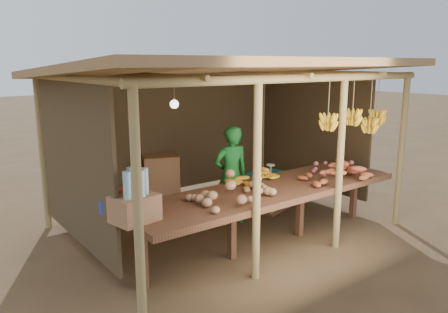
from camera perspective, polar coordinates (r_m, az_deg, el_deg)
ground at (r=6.58m, az=0.00°, el=-8.98°), size 60.00×60.00×0.00m
stall_structure at (r=6.25m, az=0.10°, el=8.05°), size 4.70×3.50×2.43m
counter at (r=5.65m, az=5.86°, el=-4.70°), size 3.90×1.05×0.80m
potato_heap at (r=5.13m, az=1.54°, el=-3.55°), size 1.02×0.63×0.37m
sweet_potato_heap at (r=6.11m, az=14.47°, el=-1.43°), size 1.01×0.72×0.36m
onion_heap at (r=6.44m, az=14.45°, el=-0.75°), size 0.78×0.62×0.35m
banana_pile at (r=5.83m, az=4.16°, el=-1.74°), size 0.75×0.61×0.35m
tomato_basin at (r=4.86m, az=-13.57°, el=-5.92°), size 0.42×0.42×0.22m
bottle_box at (r=4.49m, az=-11.62°, el=-5.76°), size 0.49×0.42×0.55m
vendor at (r=6.46m, az=0.93°, el=-2.48°), size 0.60×0.46×1.48m
tarp_crate at (r=7.19m, az=5.80°, el=-4.44°), size 0.80×0.74×0.80m
carton_stack at (r=7.12m, az=-9.65°, el=-4.15°), size 1.30×0.63×0.89m
burlap_sacks at (r=6.65m, az=-14.87°, el=-6.84°), size 0.82×0.43×0.58m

